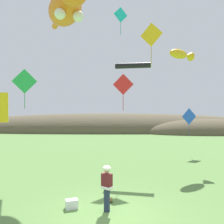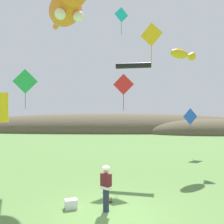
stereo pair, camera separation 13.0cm
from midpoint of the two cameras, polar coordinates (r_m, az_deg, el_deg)
The scene contains 13 objects.
ground_plane at distance 10.23m, azimuth 0.15°, elevation -22.32°, with size 120.00×120.00×0.00m, color #5B8442.
distant_hill_ridge at distance 41.61m, azimuth 3.48°, elevation -4.38°, with size 62.50×12.92×5.88m.
festival_attendant at distance 10.14m, azimuth -1.00°, elevation -16.76°, with size 0.49×0.47×1.77m.
kite_spool at distance 11.26m, azimuth -0.09°, elevation -19.41°, with size 0.15×0.23×0.23m.
picnic_cooler at distance 10.79m, azimuth -8.98°, elevation -20.01°, with size 0.57×0.47×0.36m.
kite_giant_cat at distance 15.32m, azimuth -10.07°, elevation 22.47°, with size 3.03×5.99×1.92m.
kite_fish_windsock at distance 19.34m, azimuth 15.85°, elevation 12.59°, with size 2.36×2.11×0.77m.
kite_tube_streamer at distance 16.77m, azimuth 5.36°, elevation 10.54°, with size 2.43×0.86×0.44m.
kite_diamond_green at distance 15.91m, azimuth -19.02°, elevation 6.59°, with size 1.46×0.26×2.38m.
kite_diamond_teal at distance 19.72m, azimuth 2.36°, elevation 21.27°, with size 1.04×0.50×2.04m.
kite_diamond_gold at distance 13.71m, azimuth 9.28°, elevation 17.00°, with size 1.07×0.66×2.14m.
kite_diamond_blue at distance 21.73m, azimuth 17.62°, elevation -1.03°, with size 1.32×0.48×2.30m.
kite_diamond_red at distance 14.53m, azimuth 2.90°, elevation 6.26°, with size 1.20×0.29×2.12m.
Camera 2 is at (0.14, -9.37, 4.09)m, focal length 40.00 mm.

